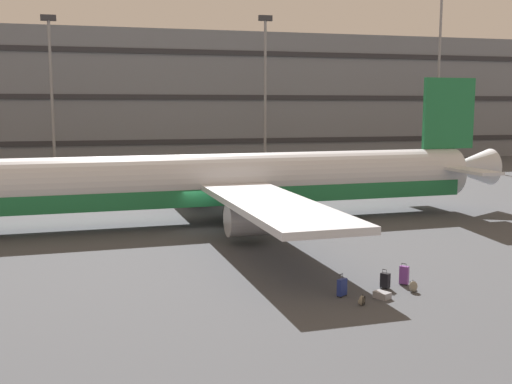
% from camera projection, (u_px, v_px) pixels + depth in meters
% --- Properties ---
extents(ground_plane, '(600.00, 600.00, 0.00)m').
position_uv_depth(ground_plane, '(202.00, 228.00, 40.07)').
color(ground_plane, '#424449').
extents(terminal_structure, '(152.31, 17.36, 18.37)m').
position_uv_depth(terminal_structure, '(140.00, 98.00, 90.99)').
color(terminal_structure, slate).
rests_on(terminal_structure, ground_plane).
extents(airliner, '(43.41, 35.25, 10.02)m').
position_uv_depth(airliner, '(219.00, 182.00, 41.43)').
color(airliner, silver).
rests_on(airliner, ground_plane).
extents(light_mast_left, '(1.80, 0.50, 18.77)m').
position_uv_depth(light_mast_left, '(51.00, 81.00, 73.83)').
color(light_mast_left, gray).
rests_on(light_mast_left, ground_plane).
extents(light_mast_center_left, '(1.80, 0.50, 19.67)m').
position_uv_depth(light_mast_center_left, '(265.00, 79.00, 80.46)').
color(light_mast_center_left, gray).
rests_on(light_mast_center_left, ground_plane).
extents(light_mast_center_right, '(1.80, 0.50, 24.71)m').
position_uv_depth(light_mast_center_right, '(439.00, 63.00, 86.47)').
color(light_mast_center_right, gray).
rests_on(light_mast_center_right, ground_plane).
extents(suitcase_purple, '(0.43, 0.46, 0.87)m').
position_uv_depth(suitcase_purple, '(385.00, 280.00, 26.66)').
color(suitcase_purple, black).
rests_on(suitcase_purple, ground_plane).
extents(suitcase_upright, '(0.42, 0.44, 0.99)m').
position_uv_depth(suitcase_upright, '(404.00, 275.00, 27.21)').
color(suitcase_upright, '#72388C').
rests_on(suitcase_upright, ground_plane).
extents(suitcase_scuffed, '(0.69, 0.78, 0.28)m').
position_uv_depth(suitcase_scuffed, '(382.00, 295.00, 25.30)').
color(suitcase_scuffed, gray).
rests_on(suitcase_scuffed, ground_plane).
extents(suitcase_silver, '(0.52, 0.44, 0.95)m').
position_uv_depth(suitcase_silver, '(342.00, 287.00, 25.53)').
color(suitcase_silver, navy).
rests_on(suitcase_silver, ground_plane).
extents(backpack_small, '(0.36, 0.36, 0.47)m').
position_uv_depth(backpack_small, '(361.00, 301.00, 24.39)').
color(backpack_small, gray).
rests_on(backpack_small, ground_plane).
extents(backpack_navy, '(0.40, 0.30, 0.53)m').
position_uv_depth(backpack_navy, '(413.00, 287.00, 26.14)').
color(backpack_navy, gray).
rests_on(backpack_navy, ground_plane).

